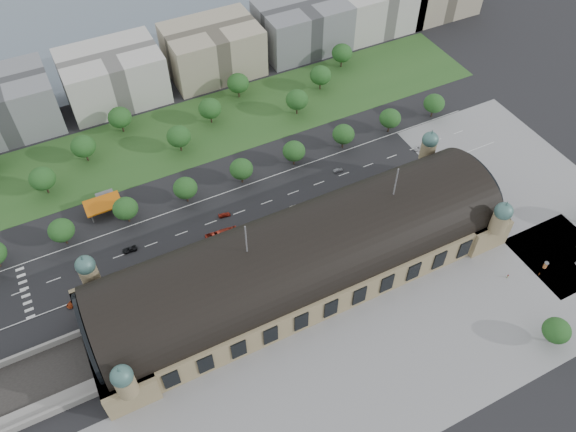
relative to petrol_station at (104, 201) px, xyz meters
name	(u,v)px	position (x,y,z in m)	size (l,w,h in m)	color
ground	(302,275)	(53.91, -65.28, -2.95)	(900.00, 900.00, 0.00)	black
station	(302,258)	(53.91, -65.28, 7.33)	(150.00, 48.40, 44.30)	#8F7D59
plaza_south	(394,365)	(63.91, -109.28, -2.95)	(190.00, 48.00, 0.12)	gray
plaza_east	(522,183)	(156.91, -65.28, -2.95)	(56.00, 100.00, 0.12)	gray
road_slab	(211,223)	(33.91, -27.28, -2.95)	(260.00, 26.00, 0.10)	black
grass_belt	(176,136)	(38.91, 27.72, -2.95)	(300.00, 45.00, 0.10)	#295321
petrol_station	(104,201)	(0.00, 0.00, 0.00)	(14.00, 13.00, 5.05)	#C35D0B
office_2	(1,106)	(-26.09, 67.72, 9.05)	(45.00, 32.00, 24.00)	slate
office_3	(113,76)	(23.91, 67.72, 9.05)	(45.00, 32.00, 24.00)	#BBB8B1
office_4	(213,50)	(73.91, 67.72, 9.05)	(45.00, 32.00, 24.00)	tan
office_5	(302,26)	(123.91, 67.72, 9.05)	(45.00, 32.00, 24.00)	slate
office_6	(375,6)	(168.91, 67.72, 9.05)	(45.00, 32.00, 24.00)	#BBB8B1
tree_row_2	(61,230)	(-18.09, -12.28, 4.48)	(9.60, 9.60, 11.52)	#2D2116
tree_row_3	(125,208)	(5.91, -12.28, 4.48)	(9.60, 9.60, 11.52)	#2D2116
tree_row_4	(185,188)	(29.91, -12.28, 4.48)	(9.60, 9.60, 11.52)	#2D2116
tree_row_5	(241,169)	(53.91, -12.28, 4.48)	(9.60, 9.60, 11.52)	#2D2116
tree_row_6	(294,151)	(77.91, -12.28, 4.48)	(9.60, 9.60, 11.52)	#2D2116
tree_row_7	(343,134)	(101.91, -12.28, 4.48)	(9.60, 9.60, 11.52)	#2D2116
tree_row_8	(390,118)	(125.91, -12.28, 4.48)	(9.60, 9.60, 11.52)	#2D2116
tree_row_9	(434,103)	(149.91, -12.28, 4.48)	(9.60, 9.60, 11.52)	#2D2116
tree_belt_3	(42,179)	(-19.09, 17.72, 5.10)	(10.40, 10.40, 12.48)	#2D2116
tree_belt_4	(83,146)	(-0.09, 29.72, 5.10)	(10.40, 10.40, 12.48)	#2D2116
tree_belt_5	(120,117)	(18.91, 41.72, 5.10)	(10.40, 10.40, 12.48)	#2D2116
tree_belt_6	(179,136)	(37.91, 17.72, 5.10)	(10.40, 10.40, 12.48)	#2D2116
tree_belt_7	(210,108)	(56.91, 29.72, 5.10)	(10.40, 10.40, 12.48)	#2D2116
tree_belt_8	(238,83)	(75.91, 41.72, 5.10)	(10.40, 10.40, 12.48)	#2D2116
tree_belt_9	(297,100)	(94.91, 17.72, 5.10)	(10.40, 10.40, 12.48)	#2D2116
tree_belt_10	(321,75)	(113.91, 29.72, 5.10)	(10.40, 10.40, 12.48)	#2D2116
tree_belt_11	(342,53)	(132.91, 41.72, 5.10)	(10.40, 10.40, 12.48)	#2D2116
tree_plaza_s	(557,331)	(113.91, -125.28, 3.86)	(9.00, 9.00, 10.64)	#2D2116
traffic_car_1	(81,267)	(-15.89, -26.41, -2.20)	(1.58, 4.53, 1.49)	#9A9EA3
traffic_car_2	(130,250)	(1.97, -26.59, -2.20)	(2.48, 5.38, 1.49)	black
traffic_car_3	(224,215)	(40.06, -26.45, -2.26)	(1.93, 4.76, 1.38)	maroon
traffic_car_5	(338,170)	(92.51, -24.72, -2.27)	(1.43, 4.11, 1.35)	slate
traffic_car_6	(419,148)	(131.17, -28.72, -2.30)	(2.14, 4.64, 1.29)	silver
parked_car_0	(132,280)	(-1.10, -40.28, -2.16)	(1.67, 4.78, 1.57)	black
parked_car_1	(73,302)	(-21.99, -40.28, -2.24)	(2.36, 5.13, 1.42)	#9B3413
parked_car_2	(117,285)	(-6.41, -40.28, -2.28)	(1.87, 4.59, 1.33)	#182845
parked_car_3	(166,267)	(11.40, -40.28, -2.15)	(1.89, 4.69, 1.60)	#505357
parked_car_4	(212,252)	(28.64, -41.52, -2.31)	(1.35, 3.86, 1.27)	#B8B8BB
parked_car_5	(167,267)	(11.76, -40.66, -2.23)	(2.37, 5.14, 1.43)	gray
parked_car_6	(228,243)	(35.91, -40.28, -2.17)	(2.18, 5.37, 1.56)	black
bus_west	(222,235)	(34.97, -36.38, -1.18)	(2.98, 12.73, 3.55)	#AD2B1B
bus_mid	(253,228)	(47.00, -38.28, -1.34)	(2.70, 11.55, 3.22)	beige
bus_east	(303,207)	(69.13, -37.33, -1.41)	(2.58, 11.03, 3.07)	silver
advertising_column	(546,265)	(133.91, -102.05, -1.41)	(1.56, 1.56, 2.96)	#D35934
pedestrian_0	(508,276)	(118.90, -99.37, -2.10)	(0.83, 0.48, 1.70)	gray
pedestrian_1	(539,274)	(129.67, -103.70, -2.12)	(0.60, 0.40, 1.66)	gray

